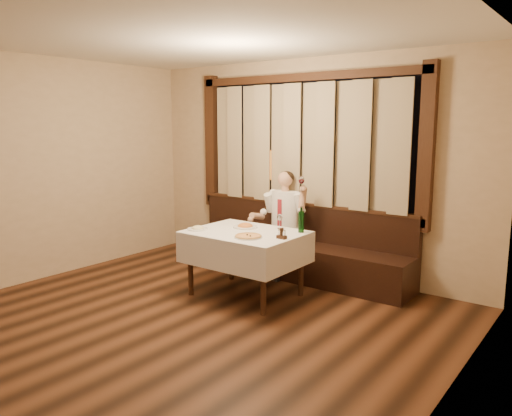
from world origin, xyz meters
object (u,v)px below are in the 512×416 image
Objects in this scene: banquette at (293,251)px; pasta_red at (245,224)px; seated_man at (282,215)px; green_bottle at (301,221)px; dining_table at (246,240)px; cruet_caddy at (282,235)px; pasta_cream at (198,227)px; pizza at (248,236)px.

banquette reaches higher than pasta_red.
pasta_red is 0.21× the size of seated_man.
pasta_red is at bearing -164.92° from green_bottle.
banquette is 10.71× the size of green_bottle.
cruet_caddy is at bearing -5.60° from dining_table.
pizza is at bearing 2.42° from pasta_cream.
dining_table is 0.33m from pizza.
banquette is at bearing 35.45° from seated_man.
banquette is at bearing 90.00° from dining_table.
banquette is 1.00m from pasta_red.
seated_man is at bearing 72.08° from pasta_cream.
green_bottle is 0.22× the size of seated_man.
banquette is at bearing 68.29° from pasta_cream.
dining_table is at bearing -147.28° from green_bottle.
pizza is at bearing -48.49° from pasta_red.
seated_man reaches higher than pizza.
pizza is 1.02× the size of green_bottle.
pasta_cream is at bearing -168.40° from cruet_caddy.
green_bottle is 0.89m from seated_man.
pizza is (0.21, -1.24, 0.46)m from banquette.
pasta_red is 0.69m from cruet_caddy.
dining_table is 0.67m from green_bottle.
seated_man reaches higher than cruet_caddy.
pasta_cream reaches higher than pizza.
pizza is at bearing -46.48° from dining_table.
pasta_cream is at bearing -132.38° from pasta_red.
green_bottle is (1.04, 0.59, 0.09)m from pasta_cream.
banquette reaches higher than dining_table.
pasta_red is (-0.13, -0.86, 0.49)m from banquette.
cruet_caddy is at bearing -18.02° from pasta_red.
pizza is at bearing -151.47° from cruet_caddy.
cruet_caddy is at bearing -63.76° from banquette.
green_bottle reaches higher than pasta_cream.
green_bottle is 0.40m from cruet_caddy.
green_bottle is (0.66, 0.18, 0.09)m from pasta_red.
seated_man is (-0.65, 0.59, -0.09)m from green_bottle.
dining_table is at bearing -90.00° from banquette.
pizza reaches higher than dining_table.
pizza is (0.21, -0.22, 0.12)m from dining_table.
cruet_caddy is at bearing -90.00° from green_bottle.
green_bottle is (0.53, -0.68, 0.57)m from banquette.
dining_table is at bearing 175.14° from cruet_caddy.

